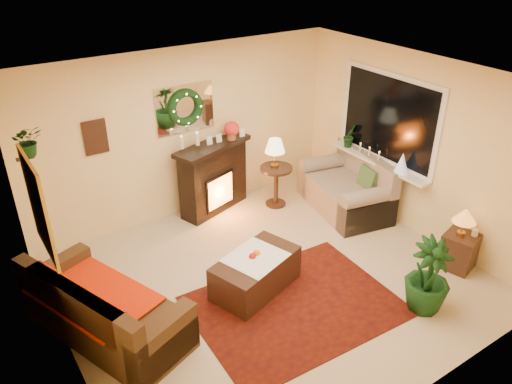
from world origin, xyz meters
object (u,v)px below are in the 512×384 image
fireplace (213,178)px  coffee_table (256,275)px  loveseat (345,185)px  side_table_round (276,187)px  end_table_square (459,250)px  sofa (106,301)px

fireplace → coffee_table: size_ratio=1.04×
fireplace → loveseat: bearing=-50.9°
side_table_round → end_table_square: bearing=-69.1°
fireplace → side_table_round: bearing=-43.5°
end_table_square → coffee_table: (-2.51, 1.11, -0.06)m
sofa → fireplace: (2.36, 1.77, 0.12)m
end_table_square → sofa: bearing=162.0°
sofa → coffee_table: size_ratio=1.74×
side_table_round → sofa: bearing=-157.9°
sofa → loveseat: (4.10, 0.61, -0.01)m
fireplace → loveseat: fireplace is taller
end_table_square → coffee_table: end_table_square is taller
sofa → fireplace: size_ratio=1.68×
fireplace → side_table_round: 1.03m
fireplace → coffee_table: bearing=-122.6°
end_table_square → coffee_table: 2.75m
side_table_round → end_table_square: 2.92m
fireplace → side_table_round: fireplace is taller
sofa → end_table_square: (4.30, -1.40, -0.16)m
loveseat → end_table_square: (0.20, -2.01, -0.15)m
sofa → coffee_table: (1.79, -0.28, -0.22)m
loveseat → end_table_square: 2.02m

